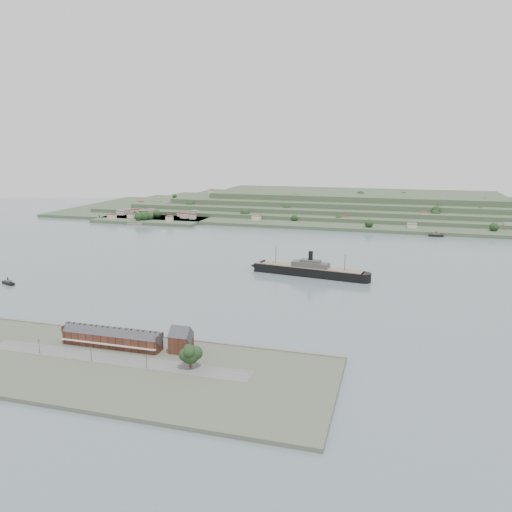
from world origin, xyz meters
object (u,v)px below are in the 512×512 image
(steamship, at_px, (305,270))
(tugboat, at_px, (8,283))
(gabled_building, at_px, (181,340))
(fig_tree, at_px, (190,354))
(terrace_row, at_px, (112,338))

(steamship, bearing_deg, tugboat, -157.42)
(steamship, height_order, tugboat, steamship)
(gabled_building, relative_size, fig_tree, 1.18)
(terrace_row, bearing_deg, steamship, 68.54)
(fig_tree, bearing_deg, tugboat, 152.50)
(gabled_building, bearing_deg, fig_tree, -53.95)
(terrace_row, height_order, steamship, steamship)
(terrace_row, xyz_separation_m, fig_tree, (50.19, -13.41, 2.46))
(fig_tree, bearing_deg, gabled_building, 126.05)
(gabled_building, xyz_separation_m, steamship, (32.49, 174.05, -3.59))
(terrace_row, bearing_deg, tugboat, 148.70)
(steamship, bearing_deg, gabled_building, -100.57)
(steamship, height_order, fig_tree, steamship)
(gabled_building, height_order, tugboat, gabled_building)
(tugboat, bearing_deg, fig_tree, -27.50)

